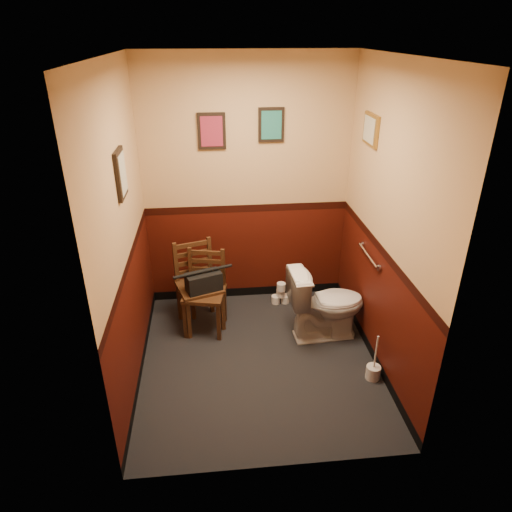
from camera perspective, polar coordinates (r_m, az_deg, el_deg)
The scene contains 17 objects.
floor at distance 4.52m, azimuth 0.33°, elevation -12.86°, with size 2.20×2.40×0.00m, color black.
ceiling at distance 3.49m, azimuth 0.46°, elevation 23.79°, with size 2.20×2.40×0.00m, color silver.
wall_back at distance 4.92m, azimuth -1.14°, elevation 8.60°, with size 2.20×2.70×0.00m, color #3B0D07.
wall_front at distance 2.76m, azimuth 3.10°, elevation -6.95°, with size 2.20×2.70×0.00m, color #3B0D07.
wall_left at distance 3.85m, azimuth -16.12°, elevation 2.25°, with size 2.40×2.70×0.00m, color #3B0D07.
wall_right at distance 4.07m, azimuth 16.02°, elevation 3.55°, with size 2.40×2.70×0.00m, color #3B0D07.
grab_bar at distance 4.43m, azimuth 13.90°, elevation 0.06°, with size 0.05×0.56×0.06m.
framed_print_back_a at distance 4.74m, azimuth -5.57°, elevation 15.27°, with size 0.28×0.04×0.36m.
framed_print_back_b at distance 4.77m, azimuth 1.92°, elevation 16.07°, with size 0.26×0.04×0.34m.
framed_print_left at distance 3.77m, azimuth -16.53°, elevation 9.82°, with size 0.04×0.30×0.38m.
framed_print_right at distance 4.40m, azimuth 14.15°, elevation 15.08°, with size 0.04×0.34×0.28m.
toilet at distance 4.68m, azimuth 8.74°, elevation -5.94°, with size 0.43×0.77×0.76m, color white.
toilet_brush at distance 4.41m, azimuth 14.44°, elevation -13.80°, with size 0.13×0.13×0.47m.
chair_left at distance 4.82m, azimuth -7.23°, elevation -3.65°, with size 0.54×0.54×0.92m.
chair_right at distance 4.75m, azimuth -6.38°, elevation -4.47°, with size 0.48×0.48×0.86m.
handbag at distance 4.65m, azimuth -6.56°, elevation -3.33°, with size 0.39×0.29×0.26m.
tp_stack at distance 5.29m, azimuth 3.10°, elevation -4.83°, with size 0.21×0.13×0.27m.
Camera 1 is at (-0.38, -3.47, 2.87)m, focal length 32.00 mm.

